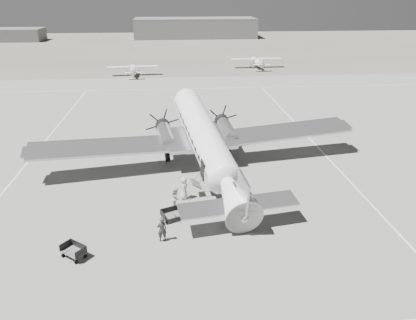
% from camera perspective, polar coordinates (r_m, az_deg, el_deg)
% --- Properties ---
extents(ground, '(260.00, 260.00, 0.00)m').
position_cam_1_polar(ground, '(33.24, 1.51, -5.46)').
color(ground, slate).
rests_on(ground, ground).
extents(taxi_line_right, '(0.15, 80.00, 0.01)m').
position_cam_1_polar(taxi_line_right, '(36.47, 20.66, -4.33)').
color(taxi_line_right, silver).
rests_on(taxi_line_right, ground).
extents(taxi_line_left, '(0.15, 60.00, 0.01)m').
position_cam_1_polar(taxi_line_left, '(44.58, -23.70, 0.14)').
color(taxi_line_left, silver).
rests_on(taxi_line_left, ground).
extents(taxi_line_horizon, '(90.00, 0.15, 0.01)m').
position_cam_1_polar(taxi_line_horizon, '(70.92, -2.12, 10.01)').
color(taxi_line_horizon, silver).
rests_on(taxi_line_horizon, ground).
extents(grass_infield, '(260.00, 90.00, 0.01)m').
position_cam_1_polar(grass_infield, '(125.11, -3.49, 15.59)').
color(grass_infield, '#615E51').
rests_on(grass_infield, ground).
extents(hangar_main, '(42.00, 14.00, 6.60)m').
position_cam_1_polar(hangar_main, '(149.82, -1.81, 18.08)').
color(hangar_main, slate).
rests_on(hangar_main, ground).
extents(shed_secondary, '(18.00, 10.00, 4.00)m').
position_cam_1_polar(shed_secondary, '(153.64, -25.56, 15.62)').
color(shed_secondary, '#515151').
rests_on(shed_secondary, ground).
extents(dc3_airliner, '(34.90, 26.96, 6.03)m').
position_cam_1_polar(dc3_airliner, '(36.47, -0.27, 2.40)').
color(dc3_airliner, '#B7B7BA').
rests_on(dc3_airliner, ground).
extents(light_plane_left, '(10.63, 8.91, 2.07)m').
position_cam_1_polar(light_plane_left, '(83.01, -10.50, 12.28)').
color(light_plane_left, silver).
rests_on(light_plane_left, ground).
extents(light_plane_right, '(11.41, 9.39, 2.30)m').
position_cam_1_polar(light_plane_right, '(90.65, 6.88, 13.43)').
color(light_plane_right, silver).
rests_on(light_plane_right, ground).
extents(baggage_cart_near, '(1.89, 1.66, 0.89)m').
position_cam_1_polar(baggage_cart_near, '(30.26, -5.12, -7.66)').
color(baggage_cart_near, '#515151').
rests_on(baggage_cart_near, ground).
extents(baggage_cart_far, '(1.97, 1.89, 0.91)m').
position_cam_1_polar(baggage_cart_far, '(27.66, -18.39, -12.10)').
color(baggage_cart_far, '#515151').
rests_on(baggage_cart_far, ground).
extents(ground_crew, '(0.74, 0.58, 1.79)m').
position_cam_1_polar(ground_crew, '(27.79, -6.50, -9.67)').
color(ground_crew, '#2B2B2B').
rests_on(ground_crew, ground).
extents(ramp_agent, '(0.69, 0.87, 1.75)m').
position_cam_1_polar(ramp_agent, '(31.54, -4.51, -5.40)').
color(ramp_agent, '#ADADAB').
rests_on(ramp_agent, ground).
extents(passenger, '(0.68, 0.97, 1.89)m').
position_cam_1_polar(passenger, '(32.88, -3.41, -3.98)').
color(passenger, '#B0B0AE').
rests_on(passenger, ground).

